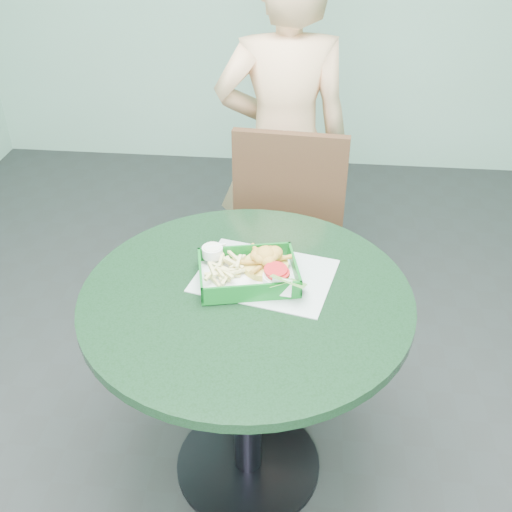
# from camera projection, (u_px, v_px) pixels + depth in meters

# --- Properties ---
(floor) EXTENTS (4.00, 5.00, 0.02)m
(floor) POSITION_uv_depth(u_px,v_px,m) (248.00, 465.00, 2.11)
(floor) COLOR #303335
(floor) RESTS_ON ground
(cafe_table) EXTENTS (0.94, 0.94, 0.75)m
(cafe_table) POSITION_uv_depth(u_px,v_px,m) (247.00, 343.00, 1.79)
(cafe_table) COLOR black
(cafe_table) RESTS_ON floor
(dining_chair) EXTENTS (0.44, 0.44, 0.93)m
(dining_chair) POSITION_uv_depth(u_px,v_px,m) (286.00, 239.00, 2.34)
(dining_chair) COLOR black
(dining_chair) RESTS_ON floor
(diner_person) EXTENTS (0.63, 0.46, 1.58)m
(diner_person) POSITION_uv_depth(u_px,v_px,m) (284.00, 143.00, 2.48)
(diner_person) COLOR #EAB383
(diner_person) RESTS_ON floor
(placemat) EXTENTS (0.44, 0.37, 0.00)m
(placemat) POSITION_uv_depth(u_px,v_px,m) (265.00, 281.00, 1.75)
(placemat) COLOR #AAB9B5
(placemat) RESTS_ON cafe_table
(food_basket) EXTENTS (0.28, 0.20, 0.06)m
(food_basket) POSITION_uv_depth(u_px,v_px,m) (248.00, 282.00, 1.72)
(food_basket) COLOR #0C611C
(food_basket) RESTS_ON placemat
(crab_sandwich) EXTENTS (0.13, 0.13, 0.08)m
(crab_sandwich) POSITION_uv_depth(u_px,v_px,m) (268.00, 267.00, 1.73)
(crab_sandwich) COLOR gold
(crab_sandwich) RESTS_ON food_basket
(fries_pile) EXTENTS (0.12, 0.13, 0.04)m
(fries_pile) POSITION_uv_depth(u_px,v_px,m) (228.00, 270.00, 1.74)
(fries_pile) COLOR #E0D482
(fries_pile) RESTS_ON food_basket
(sauce_ramekin) EXTENTS (0.06, 0.06, 0.03)m
(sauce_ramekin) POSITION_uv_depth(u_px,v_px,m) (220.00, 253.00, 1.79)
(sauce_ramekin) COLOR white
(sauce_ramekin) RESTS_ON food_basket
(garnish_cup) EXTENTS (0.12, 0.12, 0.05)m
(garnish_cup) POSITION_uv_depth(u_px,v_px,m) (276.00, 287.00, 1.66)
(garnish_cup) COLOR white
(garnish_cup) RESTS_ON food_basket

